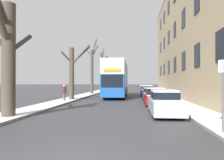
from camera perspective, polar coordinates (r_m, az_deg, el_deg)
name	(u,v)px	position (r m, az deg, el deg)	size (l,w,h in m)	color
sidewalk_left	(108,89)	(57.68, -1.01, -2.34)	(2.02, 130.00, 0.16)	slate
sidewalk_right	(149,89)	(57.40, 9.67, -2.34)	(2.02, 130.00, 0.16)	slate
terrace_facade_right	(222,26)	(26.82, 26.77, 12.40)	(9.10, 42.11, 15.81)	tan
bare_tree_left_0	(7,54)	(12.75, -25.77, 6.08)	(2.65, 3.55, 6.25)	#423A30
bare_tree_left_1	(72,71)	(23.52, -10.30, 2.23)	(3.25, 1.87, 5.62)	#423A30
bare_tree_left_2	(92,70)	(33.86, -5.24, 2.69)	(2.49, 2.80, 8.37)	#423A30
bare_tree_left_3	(102,70)	(44.43, -2.62, 2.55)	(2.03, 3.25, 8.62)	#423A30
double_decker_bus	(116,78)	(27.87, 1.16, 0.65)	(2.57, 11.11, 4.44)	#194C99
parked_car_0	(165,103)	(13.36, 13.60, -5.94)	(1.69, 4.52, 1.47)	#9EA3AD
parked_car_1	(156,97)	(18.88, 11.30, -4.39)	(1.83, 3.95, 1.44)	maroon
parked_car_2	(151,94)	(24.42, 10.04, -3.63)	(1.79, 4.13, 1.30)	navy
parked_car_3	(147,91)	(30.68, 9.17, -2.86)	(1.75, 4.52, 1.46)	black
pedestrian_left_sidewalk	(64,92)	(22.02, -12.37, -3.16)	(0.37, 0.37, 1.68)	#4C4742
street_sign_post	(223,92)	(8.77, 26.98, -2.90)	(0.32, 0.07, 2.77)	#4C4F54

